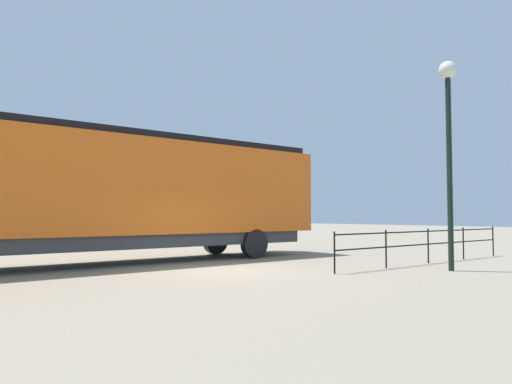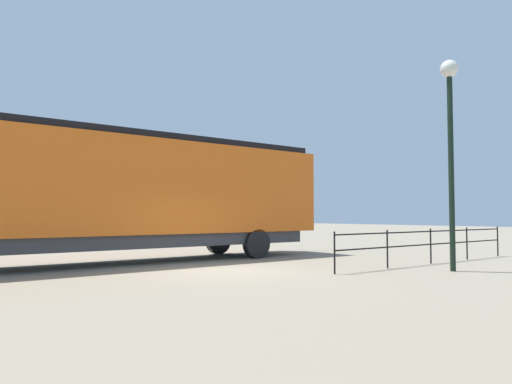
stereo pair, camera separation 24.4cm
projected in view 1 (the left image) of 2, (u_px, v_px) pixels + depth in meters
ground_plane at (227, 271)px, 14.08m from camera, size 120.00×120.00×0.00m
locomotive at (122, 191)px, 16.41m from camera, size 2.91×16.18×4.41m
lamp_post at (449, 122)px, 14.36m from camera, size 0.52×0.52×6.24m
platform_fence at (428, 240)px, 16.42m from camera, size 0.05×9.53×1.18m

